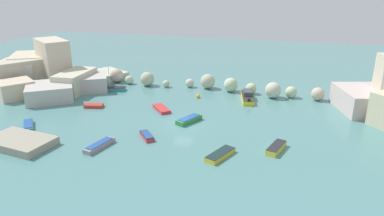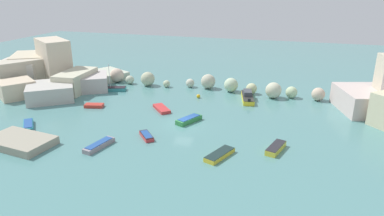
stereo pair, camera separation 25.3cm
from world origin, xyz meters
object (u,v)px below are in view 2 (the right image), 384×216
at_px(stone_dock, 20,141).
at_px(moored_boat_3, 248,97).
at_px(moored_boat_5, 28,125).
at_px(moored_boat_0, 110,89).
at_px(moored_boat_6, 99,145).
at_px(moored_boat_4, 147,136).
at_px(moored_boat_7, 94,106).
at_px(channel_buoy, 198,96).
at_px(moored_boat_8, 276,148).
at_px(moored_boat_2, 189,120).
at_px(moored_boat_9, 162,109).
at_px(moored_boat_1, 220,155).

distance_m(stone_dock, moored_boat_3, 34.75).
xyz_separation_m(stone_dock, moored_boat_5, (-3.02, 4.89, -0.17)).
relative_size(moored_boat_0, moored_boat_6, 1.27).
relative_size(moored_boat_4, moored_boat_7, 0.96).
height_order(stone_dock, moored_boat_5, stone_dock).
bearing_deg(moored_boat_0, moored_boat_7, -96.45).
bearing_deg(stone_dock, moored_boat_5, 121.66).
xyz_separation_m(channel_buoy, moored_boat_4, (-1.76, -17.62, -0.05)).
bearing_deg(moored_boat_6, stone_dock, 114.91).
xyz_separation_m(moored_boat_4, moored_boat_8, (15.91, 1.10, 0.07)).
height_order(channel_buoy, moored_boat_0, moored_boat_0).
relative_size(channel_buoy, moored_boat_7, 0.21).
relative_size(moored_boat_2, moored_boat_6, 0.95).
distance_m(channel_buoy, moored_boat_3, 8.28).
distance_m(stone_dock, moored_boat_7, 14.76).
height_order(moored_boat_2, moored_boat_7, moored_boat_2).
xyz_separation_m(stone_dock, moored_boat_9, (11.75, 16.51, -0.24)).
bearing_deg(moored_boat_9, moored_boat_7, 57.76).
height_order(moored_boat_5, moored_boat_6, moored_boat_5).
xyz_separation_m(moored_boat_0, moored_boat_1, (24.69, -19.35, -0.08)).
bearing_deg(moored_boat_8, stone_dock, 120.28).
bearing_deg(moored_boat_8, moored_boat_3, 34.52).
distance_m(moored_boat_7, moored_boat_9, 10.86).
relative_size(moored_boat_7, moored_boat_8, 0.78).
relative_size(moored_boat_3, moored_boat_5, 1.70).
xyz_separation_m(moored_boat_6, moored_boat_8, (20.18, 5.28, 0.04)).
bearing_deg(moored_boat_3, moored_boat_8, -174.19).
relative_size(moored_boat_3, moored_boat_7, 2.14).
height_order(moored_boat_0, moored_boat_8, moored_boat_0).
bearing_deg(moored_boat_5, moored_boat_6, -142.70).
distance_m(moored_boat_6, moored_boat_7, 15.07).
bearing_deg(moored_boat_2, moored_boat_5, 137.47).
distance_m(channel_buoy, moored_boat_0, 16.48).
distance_m(moored_boat_3, moored_boat_9, 14.89).
height_order(moored_boat_3, moored_boat_9, moored_boat_3).
distance_m(moored_boat_4, moored_boat_9, 10.30).
relative_size(moored_boat_4, moored_boat_5, 0.76).
relative_size(channel_buoy, moored_boat_5, 0.16).
bearing_deg(moored_boat_3, moored_boat_5, 115.02).
relative_size(moored_boat_6, moored_boat_7, 1.46).
bearing_deg(channel_buoy, moored_boat_2, -80.88).
bearing_deg(moored_boat_1, moored_boat_3, 21.99).
distance_m(stone_dock, moored_boat_0, 23.45).
bearing_deg(moored_boat_5, stone_dock, 171.03).
relative_size(moored_boat_5, moored_boat_9, 0.97).
height_order(moored_boat_1, moored_boat_7, moored_boat_1).
xyz_separation_m(moored_boat_7, moored_boat_9, (10.71, 1.79, -0.01)).
relative_size(channel_buoy, moored_boat_8, 0.16).
distance_m(moored_boat_1, moored_boat_7, 25.04).
relative_size(moored_boat_4, moored_boat_9, 0.74).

